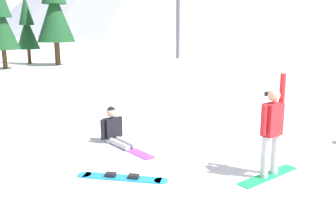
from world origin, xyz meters
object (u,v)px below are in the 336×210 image
loose_snowboard_near_right (122,177)px  pine_tree_slender (1,20)px  snowboarder_foreground (272,130)px  snowboarder_midground (116,131)px  pine_tree_broad (54,7)px  pine_tree_short (27,27)px

loose_snowboard_near_right → pine_tree_slender: (-5.13, 20.83, 3.41)m
snowboarder_foreground → snowboarder_midground: size_ratio=1.14×
snowboarder_midground → pine_tree_slender: pine_tree_slender is taller
loose_snowboard_near_right → pine_tree_slender: pine_tree_slender is taller
snowboarder_foreground → loose_snowboard_near_right: (-2.82, 0.70, -0.94)m
loose_snowboard_near_right → snowboarder_midground: bearing=85.3°
snowboarder_midground → pine_tree_broad: 20.83m
loose_snowboard_near_right → pine_tree_short: pine_tree_short is taller
pine_tree_slender → pine_tree_broad: bearing=25.9°
loose_snowboard_near_right → pine_tree_short: 24.82m
pine_tree_broad → pine_tree_short: bearing=141.2°
snowboarder_midground → pine_tree_short: bearing=100.2°
pine_tree_broad → pine_tree_slender: size_ratio=1.29×
snowboarder_midground → loose_snowboard_near_right: bearing=-94.7°
pine_tree_broad → pine_tree_slender: pine_tree_broad is taller
loose_snowboard_near_right → pine_tree_broad: (-1.58, 22.56, 4.42)m
pine_tree_short → pine_tree_broad: bearing=-38.8°
pine_tree_broad → pine_tree_slender: 4.08m
snowboarder_foreground → pine_tree_broad: size_ratio=0.25×
snowboarder_foreground → pine_tree_broad: 23.93m
snowboarder_midground → pine_tree_slender: bearing=105.9°
pine_tree_broad → snowboarder_foreground: bearing=-79.3°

